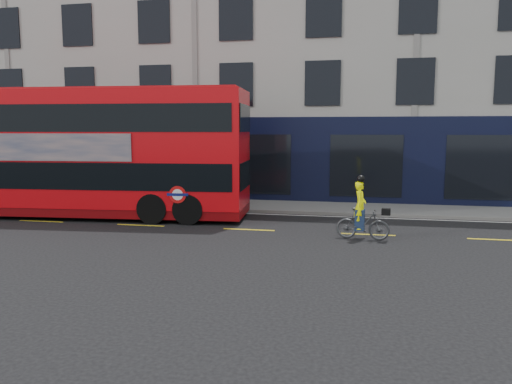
# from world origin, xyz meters

# --- Properties ---
(ground) EXTENTS (120.00, 120.00, 0.00)m
(ground) POSITION_xyz_m (0.00, 0.00, 0.00)
(ground) COLOR black
(ground) RESTS_ON ground
(pavement) EXTENTS (60.00, 3.00, 0.12)m
(pavement) POSITION_xyz_m (0.00, 6.50, 0.06)
(pavement) COLOR slate
(pavement) RESTS_ON ground
(kerb) EXTENTS (60.00, 0.12, 0.13)m
(kerb) POSITION_xyz_m (0.00, 5.00, 0.07)
(kerb) COLOR slate
(kerb) RESTS_ON ground
(building_terrace) EXTENTS (50.00, 10.07, 15.00)m
(building_terrace) POSITION_xyz_m (0.00, 12.94, 7.49)
(building_terrace) COLOR #A6A39C
(building_terrace) RESTS_ON ground
(road_edge_line) EXTENTS (58.00, 0.10, 0.01)m
(road_edge_line) POSITION_xyz_m (0.00, 4.70, 0.00)
(road_edge_line) COLOR silver
(road_edge_line) RESTS_ON ground
(lane_dashes) EXTENTS (58.00, 0.12, 0.01)m
(lane_dashes) POSITION_xyz_m (0.00, 1.50, 0.00)
(lane_dashes) COLOR gold
(lane_dashes) RESTS_ON ground
(bus) EXTENTS (12.51, 3.74, 4.98)m
(bus) POSITION_xyz_m (-2.63, 2.90, 2.55)
(bus) COLOR red
(bus) RESTS_ON ground
(cyclist) EXTENTS (1.70, 0.66, 2.03)m
(cyclist) POSITION_xyz_m (7.81, 0.75, 0.68)
(cyclist) COLOR #404245
(cyclist) RESTS_ON ground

